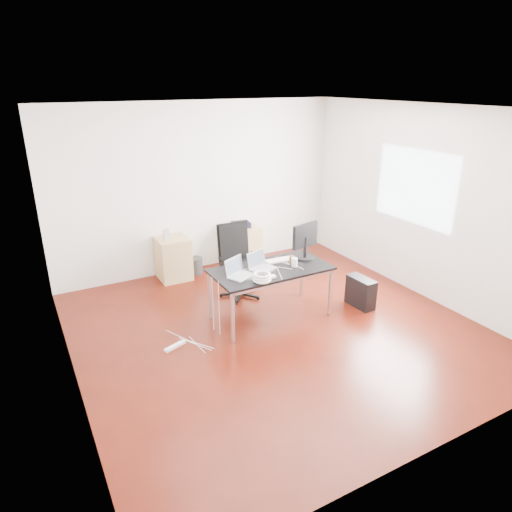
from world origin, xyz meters
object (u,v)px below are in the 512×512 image
filing_cabinet_left (173,258)px  pc_tower (361,292)px  desk (271,272)px  filing_cabinet_right (243,246)px  office_chair (238,257)px

filing_cabinet_left → pc_tower: bearing=-47.8°
desk → filing_cabinet_right: (0.55, 1.91, -0.33)m
pc_tower → office_chair: bearing=135.8°
desk → filing_cabinet_right: size_ratio=2.29×
pc_tower → desk: bearing=162.6°
desk → pc_tower: (1.31, -0.35, -0.46)m
desk → office_chair: size_ratio=1.48×
filing_cabinet_left → desk: bearing=-68.9°
office_chair → pc_tower: office_chair is taller
desk → pc_tower: bearing=-14.9°
office_chair → filing_cabinet_left: size_ratio=1.54×
filing_cabinet_left → office_chair: bearing=-57.0°
filing_cabinet_left → filing_cabinet_right: 1.29m
desk → office_chair: (-0.07, 0.88, -0.07)m
desk → filing_cabinet_left: size_ratio=2.29×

